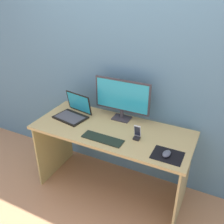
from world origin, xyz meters
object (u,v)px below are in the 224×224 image
(mouse, at_px, (167,154))
(keyboard_external, at_px, (103,139))
(monitor, at_px, (122,98))
(phone_in_dock, at_px, (137,134))
(laptop, at_px, (73,112))

(mouse, bearing_deg, keyboard_external, -170.30)
(monitor, relative_size, keyboard_external, 1.51)
(mouse, height_order, phone_in_dock, phone_in_dock)
(phone_in_dock, bearing_deg, monitor, 134.72)
(laptop, xyz_separation_m, mouse, (1.05, -0.22, -0.03))
(monitor, height_order, phone_in_dock, monitor)
(laptop, bearing_deg, mouse, -12.02)
(laptop, relative_size, keyboard_external, 0.94)
(keyboard_external, xyz_separation_m, mouse, (0.57, 0.02, 0.02))
(laptop, relative_size, mouse, 3.62)
(monitor, bearing_deg, laptop, -159.43)
(laptop, xyz_separation_m, phone_in_dock, (0.74, -0.10, 0.00))
(laptop, bearing_deg, keyboard_external, -26.71)
(mouse, distance_m, phone_in_dock, 0.33)
(monitor, distance_m, mouse, 0.74)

